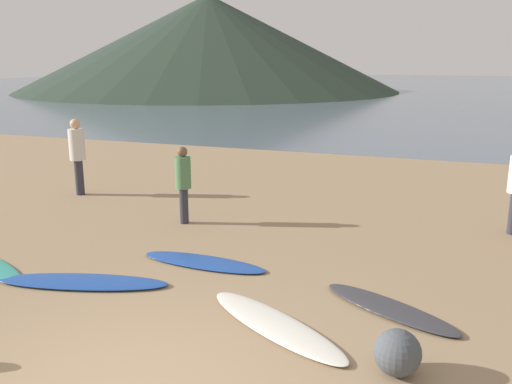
{
  "coord_description": "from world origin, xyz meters",
  "views": [
    {
      "loc": [
        2.68,
        -3.78,
        3.18
      ],
      "look_at": [
        -0.96,
        6.06,
        0.6
      ],
      "focal_mm": 37.97,
      "sensor_mm": 36.0,
      "label": 1
    }
  ],
  "objects_px": {
    "person_0": "(77,150)",
    "person_3": "(183,179)",
    "surfboard_2": "(203,262)",
    "beach_rock_near": "(398,353)",
    "surfboard_1": "(82,282)",
    "surfboard_4": "(389,308)",
    "surfboard_3": "(275,325)"
  },
  "relations": [
    {
      "from": "surfboard_2",
      "to": "beach_rock_near",
      "type": "height_order",
      "value": "beach_rock_near"
    },
    {
      "from": "surfboard_2",
      "to": "person_0",
      "type": "relative_size",
      "value": 1.17
    },
    {
      "from": "surfboard_3",
      "to": "surfboard_2",
      "type": "bearing_deg",
      "value": 168.41
    },
    {
      "from": "surfboard_2",
      "to": "surfboard_3",
      "type": "bearing_deg",
      "value": -40.2
    },
    {
      "from": "person_0",
      "to": "person_3",
      "type": "distance_m",
      "value": 3.67
    },
    {
      "from": "surfboard_3",
      "to": "beach_rock_near",
      "type": "height_order",
      "value": "beach_rock_near"
    },
    {
      "from": "surfboard_2",
      "to": "surfboard_4",
      "type": "distance_m",
      "value": 3.06
    },
    {
      "from": "surfboard_4",
      "to": "person_3",
      "type": "relative_size",
      "value": 1.31
    },
    {
      "from": "person_0",
      "to": "beach_rock_near",
      "type": "height_order",
      "value": "person_0"
    },
    {
      "from": "surfboard_1",
      "to": "surfboard_3",
      "type": "height_order",
      "value": "surfboard_3"
    },
    {
      "from": "person_3",
      "to": "surfboard_2",
      "type": "bearing_deg",
      "value": 96.74
    },
    {
      "from": "surfboard_1",
      "to": "beach_rock_near",
      "type": "bearing_deg",
      "value": -25.19
    },
    {
      "from": "surfboard_1",
      "to": "beach_rock_near",
      "type": "height_order",
      "value": "beach_rock_near"
    },
    {
      "from": "surfboard_1",
      "to": "surfboard_4",
      "type": "relative_size",
      "value": 1.26
    },
    {
      "from": "surfboard_3",
      "to": "surfboard_4",
      "type": "xyz_separation_m",
      "value": [
        1.25,
        0.94,
        0.0
      ]
    },
    {
      "from": "surfboard_2",
      "to": "beach_rock_near",
      "type": "xyz_separation_m",
      "value": [
        3.23,
        -2.12,
        0.22
      ]
    },
    {
      "from": "surfboard_1",
      "to": "person_3",
      "type": "height_order",
      "value": "person_3"
    },
    {
      "from": "surfboard_4",
      "to": "surfboard_3",
      "type": "bearing_deg",
      "value": -114.67
    },
    {
      "from": "person_3",
      "to": "person_0",
      "type": "bearing_deg",
      "value": -47.86
    },
    {
      "from": "person_3",
      "to": "surfboard_1",
      "type": "bearing_deg",
      "value": 61.94
    },
    {
      "from": "surfboard_3",
      "to": "person_3",
      "type": "xyz_separation_m",
      "value": [
        -3.06,
        3.48,
        0.87
      ]
    },
    {
      "from": "surfboard_3",
      "to": "beach_rock_near",
      "type": "xyz_separation_m",
      "value": [
        1.5,
        -0.52,
        0.21
      ]
    },
    {
      "from": "surfboard_4",
      "to": "beach_rock_near",
      "type": "distance_m",
      "value": 1.49
    },
    {
      "from": "surfboard_4",
      "to": "surfboard_1",
      "type": "bearing_deg",
      "value": -142.78
    },
    {
      "from": "surfboard_4",
      "to": "person_0",
      "type": "height_order",
      "value": "person_0"
    },
    {
      "from": "person_0",
      "to": "beach_rock_near",
      "type": "relative_size",
      "value": 3.72
    },
    {
      "from": "surfboard_1",
      "to": "surfboard_2",
      "type": "bearing_deg",
      "value": 30.26
    },
    {
      "from": "surfboard_2",
      "to": "surfboard_4",
      "type": "xyz_separation_m",
      "value": [
        2.99,
        -0.66,
        0.01
      ]
    },
    {
      "from": "surfboard_2",
      "to": "person_3",
      "type": "bearing_deg",
      "value": 127.64
    },
    {
      "from": "surfboard_1",
      "to": "person_0",
      "type": "relative_size",
      "value": 1.39
    },
    {
      "from": "surfboard_1",
      "to": "beach_rock_near",
      "type": "relative_size",
      "value": 5.18
    },
    {
      "from": "surfboard_1",
      "to": "surfboard_4",
      "type": "height_order",
      "value": "surfboard_4"
    }
  ]
}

